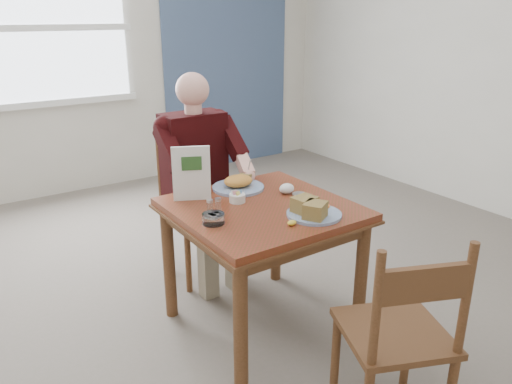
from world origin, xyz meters
TOP-DOWN VIEW (x-y plane):
  - floor at (0.00, 0.00)m, footprint 6.00×6.00m
  - wall_back at (0.00, 3.00)m, footprint 5.50×0.00m
  - accent_panel at (1.60, 2.98)m, footprint 1.60×0.02m
  - lemon_wedge at (-0.03, -0.30)m, footprint 0.05×0.04m
  - napkin at (0.23, 0.08)m, footprint 0.11×0.10m
  - metal_dish at (0.27, 0.01)m, footprint 0.09×0.09m
  - window at (-0.40, 2.97)m, footprint 1.72×0.04m
  - table at (0.00, 0.00)m, footprint 0.92×0.92m
  - chair_far at (0.00, 0.80)m, footprint 0.42×0.42m
  - chair_near at (0.02, -0.96)m, footprint 0.55×0.55m
  - diner at (0.00, 0.71)m, footprint 0.53×0.56m
  - near_plate at (0.13, -0.26)m, footprint 0.37×0.37m
  - far_plate at (0.04, 0.31)m, footprint 0.39×0.39m
  - caddy at (-0.08, 0.12)m, footprint 0.10×0.10m
  - shakers at (-0.26, 0.05)m, footprint 0.08×0.04m
  - creamer at (-0.34, -0.06)m, footprint 0.15×0.15m
  - menu at (-0.27, 0.29)m, footprint 0.19×0.10m

SIDE VIEW (x-z plane):
  - floor at x=0.00m, z-range 0.00..0.00m
  - chair_far at x=0.00m, z-range 0.00..0.95m
  - chair_near at x=0.02m, z-range 0.00..0.95m
  - table at x=0.00m, z-range 0.26..1.01m
  - metal_dish at x=0.27m, z-range 0.75..0.76m
  - lemon_wedge at x=-0.03m, z-range 0.75..0.78m
  - caddy at x=-0.08m, z-range 0.74..0.81m
  - creamer at x=-0.34m, z-range 0.75..0.80m
  - napkin at x=0.23m, z-range 0.75..0.81m
  - far_plate at x=0.04m, z-range 0.74..0.82m
  - near_plate at x=0.13m, z-range 0.74..0.83m
  - shakers at x=-0.26m, z-range 0.75..0.83m
  - diner at x=0.00m, z-range 0.12..1.50m
  - menu at x=-0.27m, z-range 0.75..1.06m
  - accent_panel at x=1.60m, z-range 0.00..2.80m
  - wall_back at x=0.00m, z-range -1.35..4.15m
  - window at x=-0.40m, z-range 0.89..2.31m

